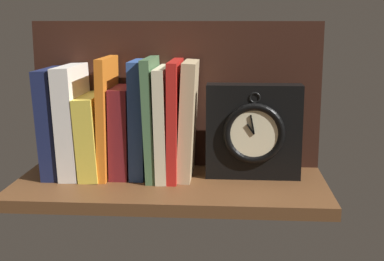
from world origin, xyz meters
The scene contains 13 objects.
ground_plane centered at (0.00, 0.00, -1.25)cm, with size 65.74×29.01×2.50cm, color brown.
back_panel centered at (0.00, 13.90, 16.63)cm, with size 65.74×1.20×33.25cm, color black.
book_navy_bierce centered at (-25.79, 4.91, 11.66)cm, with size 3.65×15.18×23.33cm, color #192147.
book_white_catcher centered at (-21.69, 4.91, 11.96)cm, with size 3.94×16.04×23.92cm, color silver.
book_yellow_seinlanguage centered at (-17.33, 4.91, 8.79)cm, with size 4.18×16.24×17.59cm, color gold.
book_orange_pandolfini centered at (-14.04, 4.91, 12.87)cm, with size 1.79×15.36×25.73cm, color orange.
book_maroon_dawkins centered at (-10.88, 4.91, 9.68)cm, with size 3.93×12.48×19.37cm, color maroon.
book_blue_modern centered at (-7.08, 4.91, 12.55)cm, with size 3.07×12.39×25.10cm, color #2D4C8E.
book_green_romantic centered at (-4.25, 4.91, 12.83)cm, with size 1.99×16.29×25.67cm, color #476B44.
book_cream_twain centered at (-1.81, 4.91, 11.87)cm, with size 2.29×16.80×23.73cm, color beige.
book_red_requiem centered at (0.67, 4.91, 12.57)cm, with size 2.08×16.67×25.13cm, color red.
book_tan_shortstories centered at (3.45, 4.91, 12.49)cm, with size 2.87×14.13×24.99cm, color tan.
framed_clock centered at (17.50, 4.55, 10.14)cm, with size 20.23×6.51×20.23cm.
Camera 1 is at (12.48, -108.89, 33.74)cm, focal length 50.54 mm.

